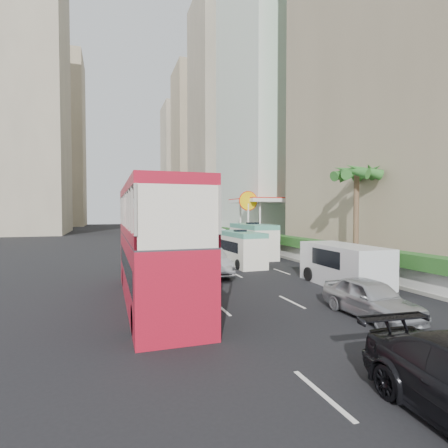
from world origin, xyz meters
name	(u,v)px	position (x,y,z in m)	size (l,w,h in m)	color
ground_plane	(279,291)	(0.00, 0.00, 0.00)	(200.00, 200.00, 0.00)	black
double_decker_bus	(155,244)	(-6.00, 0.00, 2.53)	(2.50, 11.00, 5.06)	#AF1227
car_silver_lane_a	(209,274)	(-2.00, 5.51, 0.00)	(1.75, 5.01, 1.65)	#ADAFB4
car_silver_lane_b	(370,317)	(1.30, -4.84, 0.00)	(1.70, 4.22, 1.44)	#ADAFB4
van_asset	(216,255)	(1.33, 14.96, 0.00)	(2.27, 4.91, 1.37)	silver
minibus_near	(240,248)	(1.24, 8.50, 1.23)	(1.85, 5.56, 2.46)	silver
minibus_far	(253,241)	(3.92, 12.48, 1.42)	(2.14, 6.42, 2.84)	silver
panel_van_near	(343,265)	(3.83, 0.07, 1.08)	(2.17, 5.42, 2.17)	silver
panel_van_far	(213,236)	(4.16, 25.20, 0.96)	(1.91, 4.78, 1.91)	silver
sidewalk	(251,242)	(9.00, 25.00, 0.09)	(6.00, 120.00, 0.18)	#99968C
kerb_wall	(269,247)	(6.20, 14.00, 0.68)	(0.30, 44.00, 1.00)	silver
hedge	(269,237)	(6.20, 14.00, 1.53)	(1.10, 44.00, 0.70)	#2D6626
palm_tree	(356,220)	(7.80, 4.00, 3.38)	(0.36, 0.36, 6.40)	brown
shell_station	(265,221)	(10.00, 23.00, 2.75)	(6.50, 8.00, 5.50)	silver
tower_stripe	(282,50)	(18.00, 34.00, 29.00)	(16.00, 18.00, 58.00)	white
tower_mid	(231,116)	(18.00, 58.00, 25.00)	(16.00, 16.00, 50.00)	tan
tower_far_a	(199,148)	(17.00, 82.00, 22.00)	(14.00, 14.00, 44.00)	tan
tower_far_b	(184,165)	(17.00, 104.00, 20.00)	(14.00, 14.00, 40.00)	tan
tower_left_a	(10,85)	(-24.00, 55.00, 26.00)	(18.00, 18.00, 52.00)	tan
tower_left_b	(53,141)	(-22.00, 90.00, 23.00)	(16.00, 16.00, 46.00)	tan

